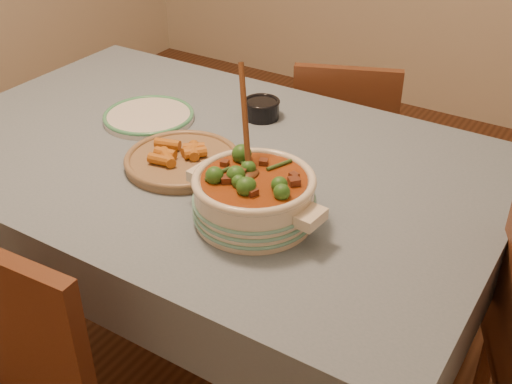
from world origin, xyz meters
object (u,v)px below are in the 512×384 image
at_px(stew_casserole, 254,193).
at_px(chair_far, 343,144).
at_px(condiment_bowl, 262,108).
at_px(dining_table, 205,181).
at_px(white_plate, 149,116).
at_px(fried_plate, 182,158).

relative_size(stew_casserole, chair_far, 0.46).
bearing_deg(stew_casserole, condiment_bowl, 119.91).
bearing_deg(condiment_bowl, dining_table, -93.48).
xyz_separation_m(dining_table, chair_far, (0.09, 0.77, -0.20)).
bearing_deg(condiment_bowl, chair_far, 81.13).
height_order(white_plate, chair_far, chair_far).
distance_m(dining_table, stew_casserole, 0.40).
distance_m(stew_casserole, fried_plate, 0.33).
height_order(dining_table, chair_far, chair_far).
relative_size(condiment_bowl, chair_far, 0.15).
bearing_deg(condiment_bowl, fried_plate, -94.17).
relative_size(white_plate, condiment_bowl, 2.98).
bearing_deg(stew_casserole, dining_table, 145.85).
height_order(fried_plate, chair_far, chair_far).
bearing_deg(dining_table, condiment_bowl, 86.52).
distance_m(stew_casserole, condiment_bowl, 0.56).
xyz_separation_m(stew_casserole, white_plate, (-0.57, 0.28, -0.06)).
xyz_separation_m(dining_table, stew_casserole, (0.30, -0.20, 0.17)).
bearing_deg(fried_plate, chair_far, 83.16).
bearing_deg(white_plate, stew_casserole, -26.49).
distance_m(condiment_bowl, fried_plate, 0.37).
bearing_deg(chair_far, dining_table, 60.73).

